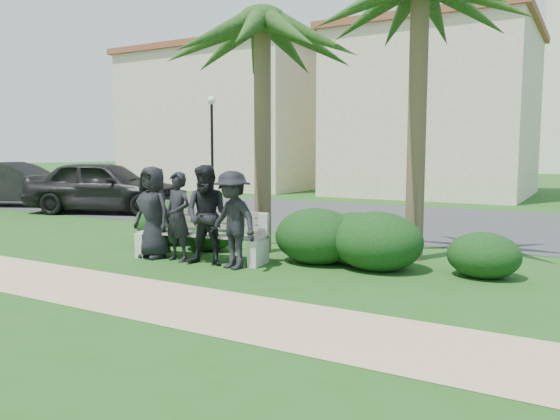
{
  "coord_description": "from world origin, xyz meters",
  "views": [
    {
      "loc": [
        5.41,
        -7.01,
        1.92
      ],
      "look_at": [
        0.77,
        1.0,
        0.93
      ],
      "focal_mm": 35.0,
      "sensor_mm": 36.0,
      "label": 1
    }
  ],
  "objects_px": {
    "street_lamp": "(212,128)",
    "man_a": "(153,212)",
    "palm_left": "(262,23)",
    "car_b": "(16,184)",
    "man_b": "(178,217)",
    "car_a": "(105,187)",
    "park_bench": "(202,238)",
    "man_d": "(232,220)",
    "man_c": "(208,215)"
  },
  "relations": [
    {
      "from": "man_d",
      "to": "park_bench",
      "type": "bearing_deg",
      "value": 173.45
    },
    {
      "from": "street_lamp",
      "to": "park_bench",
      "type": "xyz_separation_m",
      "value": [
        8.4,
        -11.41,
        -2.56
      ]
    },
    {
      "from": "park_bench",
      "to": "man_c",
      "type": "bearing_deg",
      "value": -47.3
    },
    {
      "from": "man_b",
      "to": "man_d",
      "type": "distance_m",
      "value": 1.19
    },
    {
      "from": "street_lamp",
      "to": "man_a",
      "type": "distance_m",
      "value": 14.06
    },
    {
      "from": "man_b",
      "to": "man_d",
      "type": "bearing_deg",
      "value": 5.7
    },
    {
      "from": "car_a",
      "to": "car_b",
      "type": "relative_size",
      "value": 1.04
    },
    {
      "from": "man_b",
      "to": "man_a",
      "type": "bearing_deg",
      "value": -172.48
    },
    {
      "from": "car_b",
      "to": "man_d",
      "type": "bearing_deg",
      "value": -135.26
    },
    {
      "from": "man_d",
      "to": "street_lamp",
      "type": "bearing_deg",
      "value": 141.93
    },
    {
      "from": "car_a",
      "to": "man_d",
      "type": "bearing_deg",
      "value": -141.25
    },
    {
      "from": "man_a",
      "to": "man_b",
      "type": "distance_m",
      "value": 0.58
    },
    {
      "from": "street_lamp",
      "to": "man_b",
      "type": "xyz_separation_m",
      "value": [
        8.1,
        -11.7,
        -2.16
      ]
    },
    {
      "from": "man_a",
      "to": "man_d",
      "type": "relative_size",
      "value": 1.03
    },
    {
      "from": "man_d",
      "to": "car_a",
      "type": "relative_size",
      "value": 0.33
    },
    {
      "from": "park_bench",
      "to": "man_a",
      "type": "height_order",
      "value": "man_a"
    },
    {
      "from": "street_lamp",
      "to": "man_a",
      "type": "relative_size",
      "value": 2.58
    },
    {
      "from": "man_b",
      "to": "palm_left",
      "type": "height_order",
      "value": "palm_left"
    },
    {
      "from": "man_a",
      "to": "car_b",
      "type": "bearing_deg",
      "value": 163.92
    },
    {
      "from": "man_a",
      "to": "park_bench",
      "type": "bearing_deg",
      "value": 25.45
    },
    {
      "from": "street_lamp",
      "to": "palm_left",
      "type": "bearing_deg",
      "value": -48.83
    },
    {
      "from": "man_c",
      "to": "car_b",
      "type": "bearing_deg",
      "value": 145.05
    },
    {
      "from": "man_d",
      "to": "car_a",
      "type": "bearing_deg",
      "value": 163.45
    },
    {
      "from": "man_b",
      "to": "car_b",
      "type": "bearing_deg",
      "value": 165.29
    },
    {
      "from": "street_lamp",
      "to": "man_c",
      "type": "distance_m",
      "value": 14.79
    },
    {
      "from": "man_a",
      "to": "car_a",
      "type": "bearing_deg",
      "value": 151.09
    },
    {
      "from": "man_a",
      "to": "car_a",
      "type": "height_order",
      "value": "same"
    },
    {
      "from": "car_b",
      "to": "man_a",
      "type": "bearing_deg",
      "value": -138.06
    },
    {
      "from": "palm_left",
      "to": "car_a",
      "type": "relative_size",
      "value": 1.07
    },
    {
      "from": "man_b",
      "to": "car_a",
      "type": "bearing_deg",
      "value": 153.72
    },
    {
      "from": "man_b",
      "to": "man_c",
      "type": "distance_m",
      "value": 0.68
    },
    {
      "from": "man_a",
      "to": "man_b",
      "type": "relative_size",
      "value": 1.06
    },
    {
      "from": "street_lamp",
      "to": "man_d",
      "type": "xyz_separation_m",
      "value": [
        9.3,
        -11.74,
        -2.14
      ]
    },
    {
      "from": "street_lamp",
      "to": "man_a",
      "type": "xyz_separation_m",
      "value": [
        7.52,
        -11.7,
        -2.11
      ]
    },
    {
      "from": "man_b",
      "to": "park_bench",
      "type": "bearing_deg",
      "value": 51.99
    },
    {
      "from": "palm_left",
      "to": "car_b",
      "type": "xyz_separation_m",
      "value": [
        -12.42,
        3.28,
        -3.5
      ]
    },
    {
      "from": "street_lamp",
      "to": "car_b",
      "type": "relative_size",
      "value": 0.91
    },
    {
      "from": "man_c",
      "to": "palm_left",
      "type": "bearing_deg",
      "value": 70.18
    },
    {
      "from": "palm_left",
      "to": "man_d",
      "type": "bearing_deg",
      "value": -76.76
    },
    {
      "from": "man_c",
      "to": "car_a",
      "type": "xyz_separation_m",
      "value": [
        -7.75,
        4.78,
        -0.02
      ]
    },
    {
      "from": "man_d",
      "to": "car_a",
      "type": "xyz_separation_m",
      "value": [
        -8.26,
        4.79,
        0.02
      ]
    },
    {
      "from": "man_a",
      "to": "man_d",
      "type": "distance_m",
      "value": 1.78
    },
    {
      "from": "man_b",
      "to": "man_c",
      "type": "bearing_deg",
      "value": 5.58
    },
    {
      "from": "palm_left",
      "to": "street_lamp",
      "type": "bearing_deg",
      "value": 131.17
    },
    {
      "from": "park_bench",
      "to": "man_c",
      "type": "xyz_separation_m",
      "value": [
        0.38,
        -0.31,
        0.47
      ]
    },
    {
      "from": "man_c",
      "to": "car_a",
      "type": "distance_m",
      "value": 9.1
    },
    {
      "from": "man_a",
      "to": "palm_left",
      "type": "distance_m",
      "value": 4.0
    },
    {
      "from": "park_bench",
      "to": "man_b",
      "type": "xyz_separation_m",
      "value": [
        -0.3,
        -0.29,
        0.4
      ]
    },
    {
      "from": "man_b",
      "to": "palm_left",
      "type": "distance_m",
      "value": 3.88
    },
    {
      "from": "car_b",
      "to": "park_bench",
      "type": "bearing_deg",
      "value": -135.29
    }
  ]
}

